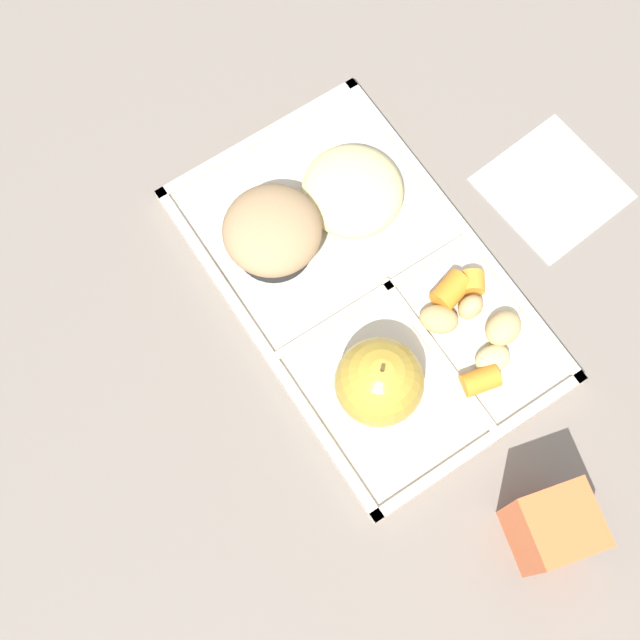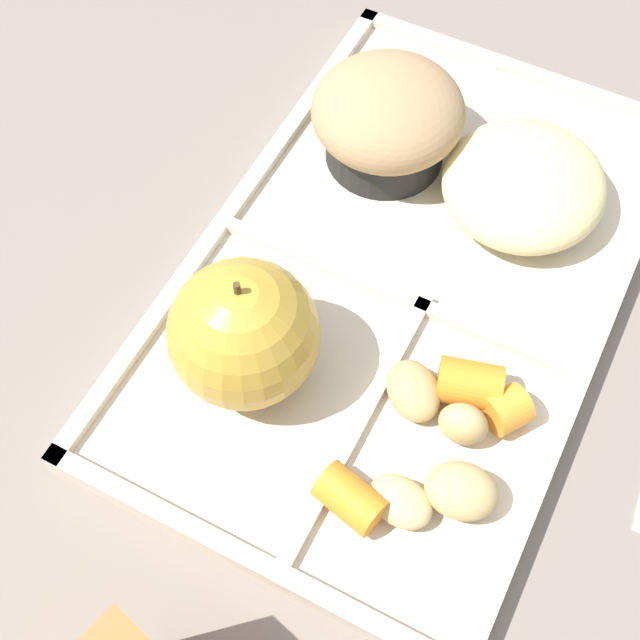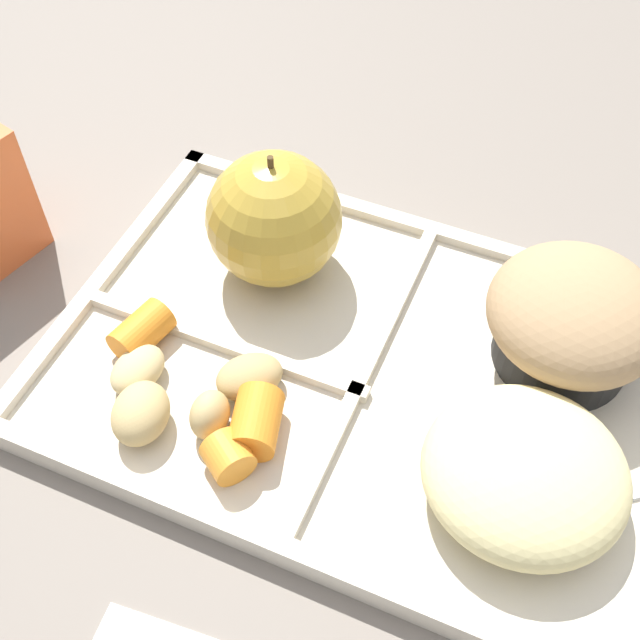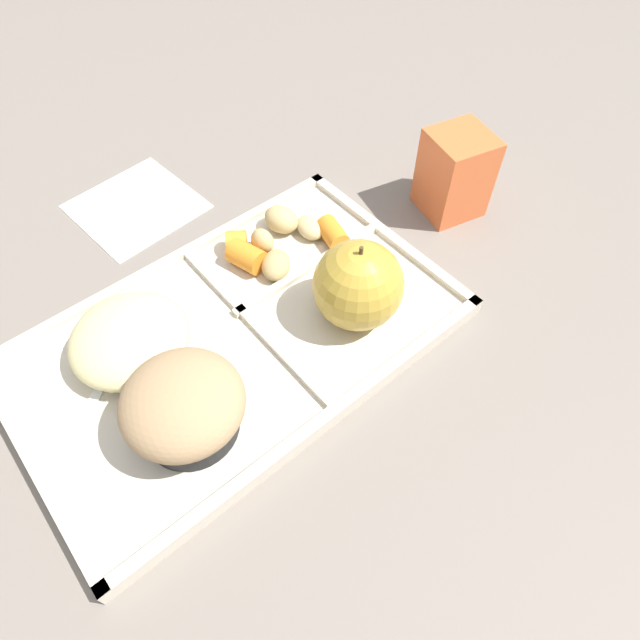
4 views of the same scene
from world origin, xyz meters
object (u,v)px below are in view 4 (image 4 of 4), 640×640
(bran_muffin, at_px, (184,407))
(plastic_fork, at_px, (94,395))
(lunch_tray, at_px, (239,337))
(green_apple, at_px, (358,285))
(milk_carton, at_px, (453,173))

(bran_muffin, relative_size, plastic_fork, 0.77)
(plastic_fork, bearing_deg, lunch_tray, 168.92)
(green_apple, height_order, plastic_fork, green_apple)
(green_apple, relative_size, plastic_fork, 0.70)
(green_apple, bearing_deg, lunch_tray, -27.99)
(green_apple, xyz_separation_m, plastic_fork, (0.23, -0.08, -0.04))
(plastic_fork, bearing_deg, bran_muffin, 121.82)
(green_apple, bearing_deg, milk_carton, -163.98)
(bran_muffin, height_order, plastic_fork, bran_muffin)
(bran_muffin, relative_size, milk_carton, 1.05)
(plastic_fork, xyz_separation_m, milk_carton, (-0.42, 0.02, 0.03))
(lunch_tray, distance_m, milk_carton, 0.29)
(lunch_tray, height_order, milk_carton, milk_carton)
(green_apple, height_order, bran_muffin, green_apple)
(green_apple, bearing_deg, plastic_fork, -18.78)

